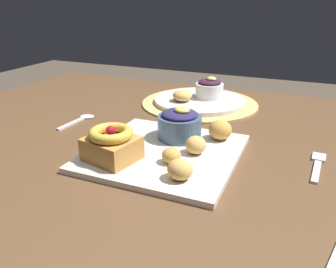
{
  "coord_description": "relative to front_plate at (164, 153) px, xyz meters",
  "views": [
    {
      "loc": [
        0.19,
        -0.67,
        1.03
      ],
      "look_at": [
        -0.05,
        -0.09,
        0.77
      ],
      "focal_mm": 35.61,
      "sensor_mm": 36.0,
      "label": 1
    }
  ],
  "objects": [
    {
      "name": "spoon",
      "position": [
        -0.29,
        0.11,
        -0.0
      ],
      "size": [
        0.04,
        0.13,
        0.0
      ],
      "rotation": [
        0.0,
        0.0,
        1.51
      ],
      "color": "silver",
      "rests_on": "dining_table"
    },
    {
      "name": "back_pastry",
      "position": [
        -0.08,
        0.32,
        0.03
      ],
      "size": [
        0.06,
        0.06,
        0.03
      ],
      "primitive_type": "ellipsoid",
      "color": "tan",
      "rests_on": "back_plate"
    },
    {
      "name": "berry_ramekin",
      "position": [
        0.01,
        0.07,
        0.04
      ],
      "size": [
        0.1,
        0.1,
        0.07
      ],
      "color": "#3D5675",
      "rests_on": "front_plate"
    },
    {
      "name": "back_plate",
      "position": [
        -0.04,
        0.37,
        0.01
      ],
      "size": [
        0.27,
        0.27,
        0.01
      ],
      "primitive_type": "cylinder",
      "color": "silver",
      "rests_on": "woven_placemat"
    },
    {
      "name": "fritter_front",
      "position": [
        0.06,
        0.01,
        0.02
      ],
      "size": [
        0.04,
        0.04,
        0.04
      ],
      "primitive_type": "ellipsoid",
      "color": "tan",
      "rests_on": "front_plate"
    },
    {
      "name": "fritter_back",
      "position": [
        0.09,
        0.1,
        0.03
      ],
      "size": [
        0.05,
        0.05,
        0.04
      ],
      "primitive_type": "ellipsoid",
      "color": "gold",
      "rests_on": "front_plate"
    },
    {
      "name": "fork",
      "position": [
        0.29,
        0.07,
        -0.0
      ],
      "size": [
        0.03,
        0.13,
        0.0
      ],
      "rotation": [
        0.0,
        0.0,
        1.5
      ],
      "color": "silver",
      "rests_on": "dining_table"
    },
    {
      "name": "cake_slice",
      "position": [
        -0.08,
        -0.08,
        0.04
      ],
      "size": [
        0.11,
        0.1,
        0.07
      ],
      "rotation": [
        0.0,
        0.0,
        -0.22
      ],
      "color": "#B77F3D",
      "rests_on": "front_plate"
    },
    {
      "name": "fritter_middle",
      "position": [
        0.03,
        -0.05,
        0.02
      ],
      "size": [
        0.04,
        0.04,
        0.03
      ],
      "primitive_type": "ellipsoid",
      "color": "gold",
      "rests_on": "front_plate"
    },
    {
      "name": "dining_table",
      "position": [
        0.05,
        0.11,
        -0.09
      ],
      "size": [
        1.52,
        0.96,
        0.73
      ],
      "color": "brown",
      "rests_on": "ground_plane"
    },
    {
      "name": "fritter_extra",
      "position": [
        0.07,
        -0.1,
        0.02
      ],
      "size": [
        0.05,
        0.04,
        0.04
      ],
      "primitive_type": "ellipsoid",
      "color": "tan",
      "rests_on": "front_plate"
    },
    {
      "name": "woven_placemat",
      "position": [
        -0.04,
        0.37,
        -0.0
      ],
      "size": [
        0.35,
        0.35,
        0.0
      ],
      "primitive_type": "cylinder",
      "color": "tan",
      "rests_on": "dining_table"
    },
    {
      "name": "front_plate",
      "position": [
        0.0,
        0.0,
        0.0
      ],
      "size": [
        0.29,
        0.29,
        0.01
      ],
      "primitive_type": "cube",
      "color": "silver",
      "rests_on": "dining_table"
    },
    {
      "name": "back_ramekin",
      "position": [
        -0.02,
        0.39,
        0.04
      ],
      "size": [
        0.08,
        0.08,
        0.07
      ],
      "color": "white",
      "rests_on": "back_plate"
    }
  ]
}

